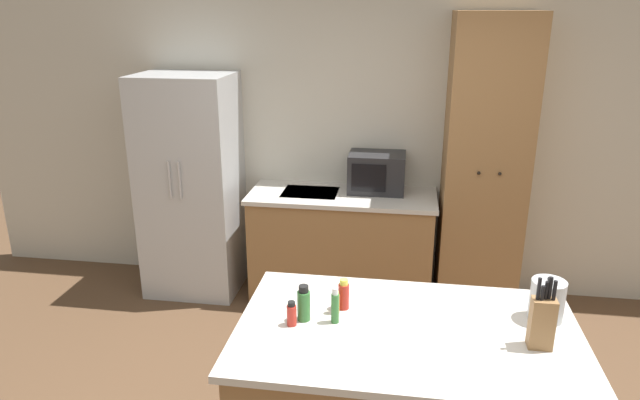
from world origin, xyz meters
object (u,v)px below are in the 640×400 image
(refrigerator, at_px, (191,186))
(spice_bottle_amber_oil, at_px, (336,303))
(spice_bottle_short_red, at_px, (344,295))
(kettle, at_px, (547,300))
(knife_block, at_px, (542,321))
(spice_bottle_tall_dark, at_px, (335,306))
(spice_bottle_pale_salt, at_px, (304,304))
(pantry_cabinet, at_px, (484,169))
(spice_bottle_green_herb, at_px, (292,314))
(microwave, at_px, (377,172))

(refrigerator, bearing_deg, spice_bottle_amber_oil, -52.96)
(refrigerator, height_order, spice_bottle_short_red, refrigerator)
(refrigerator, relative_size, kettle, 8.42)
(knife_block, relative_size, spice_bottle_tall_dark, 1.87)
(spice_bottle_tall_dark, bearing_deg, spice_bottle_short_red, 79.69)
(knife_block, bearing_deg, spice_bottle_pale_salt, 176.24)
(pantry_cabinet, bearing_deg, kettle, -87.63)
(spice_bottle_amber_oil, distance_m, spice_bottle_green_herb, 0.23)
(knife_block, distance_m, spice_bottle_green_herb, 1.08)
(microwave, xyz_separation_m, spice_bottle_short_red, (-0.04, -1.99, -0.05))
(microwave, height_order, spice_bottle_short_red, microwave)
(spice_bottle_amber_oil, bearing_deg, refrigerator, 127.04)
(spice_bottle_short_red, height_order, spice_bottle_green_herb, spice_bottle_short_red)
(refrigerator, distance_m, spice_bottle_green_herb, 2.41)
(spice_bottle_tall_dark, xyz_separation_m, kettle, (0.96, 0.18, 0.02))
(refrigerator, height_order, spice_bottle_amber_oil, refrigerator)
(microwave, bearing_deg, kettle, -65.32)
(pantry_cabinet, xyz_separation_m, spice_bottle_pale_salt, (-1.03, -2.04, -0.12))
(refrigerator, xyz_separation_m, spice_bottle_amber_oil, (1.45, -1.92, 0.08))
(spice_bottle_amber_oil, relative_size, spice_bottle_green_herb, 0.96)
(spice_bottle_short_red, distance_m, spice_bottle_green_herb, 0.29)
(microwave, bearing_deg, spice_bottle_short_red, -91.15)
(kettle, bearing_deg, spice_bottle_pale_salt, -170.91)
(spice_bottle_short_red, bearing_deg, microwave, 88.85)
(microwave, bearing_deg, spice_bottle_amber_oil, -92.02)
(refrigerator, height_order, microwave, refrigerator)
(spice_bottle_amber_oil, bearing_deg, spice_bottle_tall_dark, -84.76)
(refrigerator, relative_size, spice_bottle_amber_oil, 16.01)
(pantry_cabinet, bearing_deg, spice_bottle_tall_dark, -113.38)
(microwave, xyz_separation_m, spice_bottle_tall_dark, (-0.06, -2.12, -0.04))
(microwave, distance_m, spice_bottle_short_red, 1.99)
(spice_bottle_tall_dark, relative_size, spice_bottle_short_red, 1.13)
(spice_bottle_short_red, relative_size, spice_bottle_green_herb, 1.30)
(knife_block, height_order, spice_bottle_amber_oil, knife_block)
(spice_bottle_short_red, bearing_deg, spice_bottle_pale_salt, -141.95)
(spice_bottle_pale_salt, bearing_deg, refrigerator, 123.21)
(spice_bottle_amber_oil, bearing_deg, spice_bottle_pale_salt, -148.95)
(spice_bottle_tall_dark, height_order, kettle, kettle)
(pantry_cabinet, relative_size, spice_bottle_green_herb, 19.39)
(spice_bottle_short_red, height_order, spice_bottle_amber_oil, spice_bottle_short_red)
(spice_bottle_amber_oil, xyz_separation_m, spice_bottle_green_herb, (-0.18, -0.14, 0.00))
(pantry_cabinet, distance_m, kettle, 1.87)
(spice_bottle_tall_dark, bearing_deg, spice_bottle_pale_salt, 179.73)
(knife_block, xyz_separation_m, spice_bottle_amber_oil, (-0.89, 0.15, -0.07))
(spice_bottle_green_herb, distance_m, spice_bottle_pale_salt, 0.08)
(pantry_cabinet, height_order, knife_block, pantry_cabinet)
(spice_bottle_short_red, relative_size, spice_bottle_amber_oil, 1.35)
(spice_bottle_amber_oil, bearing_deg, spice_bottle_green_herb, -143.29)
(microwave, distance_m, spice_bottle_tall_dark, 2.13)
(spice_bottle_short_red, relative_size, kettle, 0.71)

